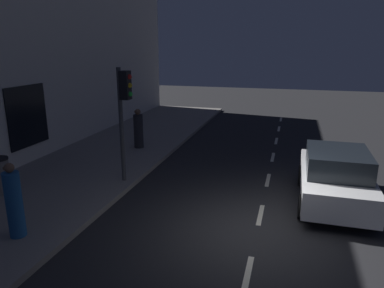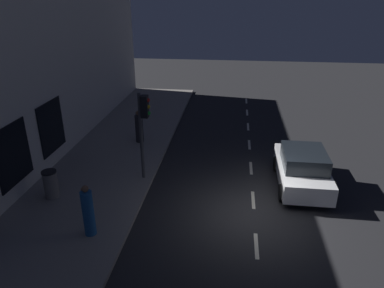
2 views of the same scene
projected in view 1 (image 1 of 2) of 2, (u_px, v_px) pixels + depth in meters
name	position (u px, v px, depth m)	size (l,w,h in m)	color
ground_plane	(256.00, 233.00, 8.40)	(60.00, 60.00, 0.00)	#232326
sidewalk	(32.00, 200.00, 10.02)	(4.50, 32.00, 0.15)	gray
lane_centre_line	(260.00, 215.00, 9.32)	(0.12, 27.20, 0.01)	beige
traffic_light	(124.00, 103.00, 10.66)	(0.48, 0.32, 3.51)	#424244
parked_car_2	(335.00, 177.00, 9.77)	(1.89, 3.83, 1.58)	silver
pedestrian_0	(14.00, 203.00, 7.81)	(0.48, 0.48, 1.71)	#1E5189
pedestrian_1	(138.00, 130.00, 14.79)	(0.42, 0.42, 1.62)	#232328
trash_bin	(0.00, 175.00, 10.24)	(0.53, 0.53, 1.05)	slate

